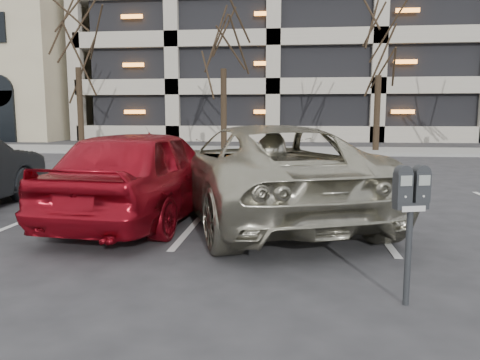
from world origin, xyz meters
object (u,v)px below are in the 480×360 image
tree_a (76,15)px  suv_silver (262,171)px  parking_meter (411,201)px  tree_b (223,17)px  car_red (145,173)px  tree_c (380,27)px

tree_a → suv_silver: bearing=-55.7°
parking_meter → tree_b: bearing=87.6°
tree_a → car_red: 17.37m
tree_b → car_red: bearing=-87.1°
tree_a → parking_meter: bearing=-57.8°
suv_silver → car_red: bearing=-8.7°
car_red → tree_b: bearing=-81.0°
tree_c → parking_meter: (-2.85, -17.69, -4.60)m
tree_b → tree_c: (7.00, 0.00, -0.58)m
tree_a → tree_c: size_ratio=1.14×
tree_a → tree_c: tree_a is taller
tree_b → tree_c: 7.02m
tree_b → tree_c: bearing=0.0°
car_red → tree_a: bearing=-55.8°
tree_b → suv_silver: tree_b is taller
parking_meter → suv_silver: suv_silver is taller
tree_c → parking_meter: 18.50m
tree_c → suv_silver: bearing=-107.2°
suv_silver → tree_a: bearing=-76.1°
suv_silver → tree_b: bearing=-99.9°
parking_meter → suv_silver: size_ratio=0.20×
tree_c → parking_meter: bearing=-99.2°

